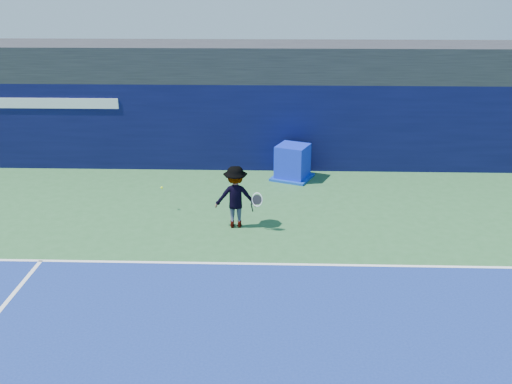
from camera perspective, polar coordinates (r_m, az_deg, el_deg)
ground at (r=11.04m, az=-1.35°, el=-14.50°), size 80.00×80.00×0.00m
baseline at (r=13.60m, az=-0.67°, el=-7.19°), size 24.00×0.10×0.01m
stadium_band at (r=20.71m, az=0.31°, el=12.98°), size 36.00×3.00×1.20m
back_wall_assembly at (r=20.12m, az=0.21°, el=6.67°), size 36.00×1.03×3.00m
equipment_cart at (r=19.15m, az=3.67°, el=2.88°), size 1.58×1.58×1.16m
tennis_player at (r=15.27m, az=-2.05°, el=-0.49°), size 1.32×0.74×1.71m
tennis_ball at (r=16.57m, az=-9.40°, el=0.44°), size 0.07×0.07×0.07m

